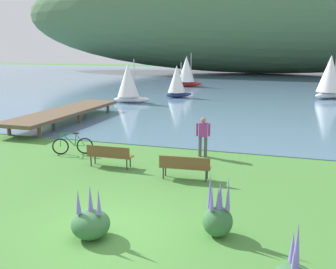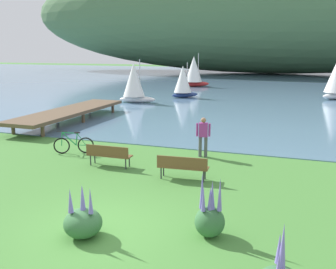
{
  "view_description": "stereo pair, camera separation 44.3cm",
  "coord_description": "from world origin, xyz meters",
  "views": [
    {
      "loc": [
        4.12,
        -7.95,
        4.51
      ],
      "look_at": [
        -0.5,
        6.76,
        1.0
      ],
      "focal_mm": 40.04,
      "sensor_mm": 36.0,
      "label": 1
    },
    {
      "loc": [
        4.54,
        -7.81,
        4.51
      ],
      "look_at": [
        -0.5,
        6.76,
        1.0
      ],
      "focal_mm": 40.04,
      "sensor_mm": 36.0,
      "label": 2
    }
  ],
  "objects": [
    {
      "name": "ground_plane",
      "position": [
        0.0,
        0.0,
        0.0
      ],
      "size": [
        200.0,
        200.0,
        0.0
      ],
      "primitive_type": "plane",
      "color": "#478438"
    },
    {
      "name": "bay_water",
      "position": [
        0.0,
        48.26,
        0.02
      ],
      "size": [
        180.0,
        80.0,
        0.04
      ],
      "primitive_type": "cube",
      "color": "#5B7F9E",
      "rests_on": "ground"
    },
    {
      "name": "distant_hillside",
      "position": [
        -1.09,
        67.12,
        11.95
      ],
      "size": [
        100.1,
        28.0,
        23.82
      ],
      "primitive_type": "ellipsoid",
      "color": "#4C7047",
      "rests_on": "bay_water"
    },
    {
      "name": "park_bench_near_camera",
      "position": [
        0.91,
        4.25,
        0.52
      ],
      "size": [
        1.83,
        0.62,
        0.88
      ],
      "color": "brown",
      "rests_on": "ground"
    },
    {
      "name": "park_bench_further_along",
      "position": [
        -2.27,
        4.76,
        0.52
      ],
      "size": [
        1.8,
        0.5,
        0.88
      ],
      "color": "brown",
      "rests_on": "ground"
    },
    {
      "name": "bicycle_leaning_near_bench",
      "position": [
        -4.66,
        5.98,
        0.4
      ],
      "size": [
        1.64,
        0.77,
        1.01
      ],
      "color": "black",
      "rests_on": "ground"
    },
    {
      "name": "person_at_shoreline",
      "position": [
        0.88,
        7.34,
        0.98
      ],
      "size": [
        0.6,
        0.3,
        1.71
      ],
      "color": "#4C4C51",
      "rests_on": "ground"
    },
    {
      "name": "echium_bush_beside_closest",
      "position": [
        -0.19,
        -0.51,
        0.39
      ],
      "size": [
        0.95,
        0.95,
        1.35
      ],
      "color": "#386B3D",
      "rests_on": "ground"
    },
    {
      "name": "echium_bush_mid_cluster",
      "position": [
        2.74,
        0.52,
        0.47
      ],
      "size": [
        0.75,
        0.75,
        1.65
      ],
      "color": "#386B3D",
      "rests_on": "ground"
    },
    {
      "name": "sailboat_nearest_to_shore",
      "position": [
        -8.69,
        21.59,
        1.77
      ],
      "size": [
        3.25,
        2.19,
        3.68
      ],
      "color": "white",
      "rests_on": "bay_water"
    },
    {
      "name": "sailboat_mid_bay",
      "position": [
        -7.59,
        36.98,
        1.95
      ],
      "size": [
        3.37,
        3.02,
        4.05
      ],
      "color": "#B22323",
      "rests_on": "bay_water"
    },
    {
      "name": "sailboat_toward_hillside",
      "position": [
        -5.75,
        26.28,
        1.59
      ],
      "size": [
        2.6,
        2.65,
        3.29
      ],
      "color": "navy",
      "rests_on": "bay_water"
    },
    {
      "name": "sailboat_far_off",
      "position": [
        7.94,
        29.59,
        2.09
      ],
      "size": [
        3.56,
        3.41,
        4.36
      ],
      "color": "white",
      "rests_on": "bay_water"
    },
    {
      "name": "pier_dock",
      "position": [
        -9.0,
        12.26,
        0.69
      ],
      "size": [
        2.4,
        10.0,
        0.8
      ],
      "color": "brown",
      "rests_on": "ground"
    }
  ]
}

